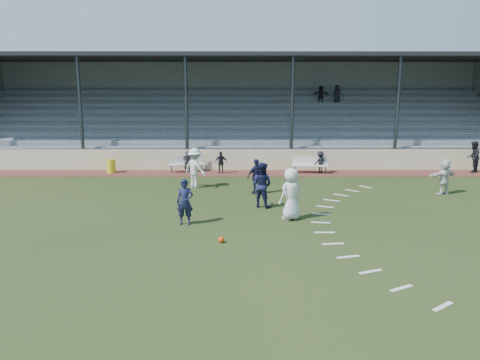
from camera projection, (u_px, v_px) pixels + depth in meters
name	position (u px, v px, depth m)	size (l,w,h in m)	color
ground	(240.00, 233.00, 15.81)	(90.00, 90.00, 0.00)	#253315
cinder_track	(239.00, 173.00, 26.09)	(34.00, 2.00, 0.02)	#532721
retaining_wall	(239.00, 160.00, 26.99)	(34.00, 0.18, 1.20)	beige
bench_left	(187.00, 162.00, 26.37)	(2.04, 0.94, 0.95)	beige
bench_right	(310.00, 163.00, 26.00)	(2.03, 0.64, 0.95)	beige
trash_bin	(111.00, 166.00, 26.08)	(0.47, 0.47, 0.76)	gold
football	(221.00, 240.00, 14.83)	(0.20, 0.20, 0.20)	#D93F0C
player_white_lead	(291.00, 194.00, 17.17)	(0.94, 0.61, 1.93)	silver
player_navy_lead	(185.00, 202.00, 16.57)	(0.60, 0.40, 1.66)	#141737
player_navy_mid	(262.00, 185.00, 18.93)	(0.89, 0.70, 1.84)	#141737
player_white_wing	(195.00, 168.00, 22.40)	(1.23, 0.71, 1.90)	silver
player_navy_wing	(257.00, 176.00, 21.17)	(0.94, 0.39, 1.61)	#141737
player_white_back	(444.00, 177.00, 21.12)	(1.49, 0.48, 1.61)	silver
official	(473.00, 157.00, 26.16)	(0.85, 0.66, 1.75)	black
sub_left_near	(187.00, 162.00, 26.12)	(0.44, 0.29, 1.21)	black
sub_left_far	(221.00, 162.00, 25.93)	(0.71, 0.30, 1.21)	black
sub_right	(320.00, 162.00, 25.99)	(0.79, 0.45, 1.22)	black
grandstand	(239.00, 125.00, 31.28)	(34.60, 9.00, 6.61)	gray
penalty_arc	(362.00, 232.00, 15.83)	(3.89, 14.63, 0.01)	silver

